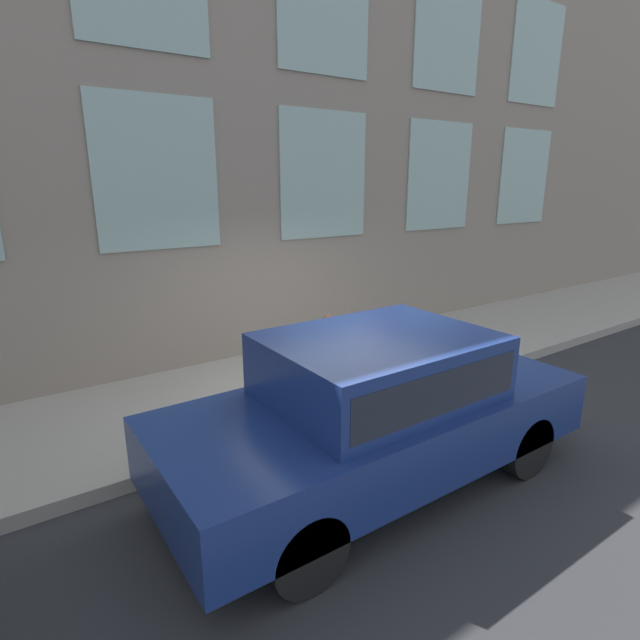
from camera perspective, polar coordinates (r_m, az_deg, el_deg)
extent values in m
plane|color=#2D2D30|center=(6.56, 3.56, -11.35)|extent=(80.00, 80.00, 0.00)
cube|color=#A8A093|center=(7.52, -2.70, -7.04)|extent=(2.66, 60.00, 0.16)
cube|color=gray|center=(8.35, -9.00, 24.50)|extent=(0.30, 40.00, 8.58)
cube|color=#9EBCB2|center=(12.92, 22.30, 14.88)|extent=(0.03, 1.74, 2.09)
cube|color=#9EBCB2|center=(10.69, 13.51, 15.68)|extent=(0.03, 1.74, 2.09)
cube|color=#9EBCB2|center=(8.82, 0.50, 16.21)|extent=(0.03, 1.74, 2.09)
cube|color=#9EBCB2|center=(7.56, -18.07, 15.60)|extent=(0.03, 1.74, 2.09)
cube|color=#9EBCB2|center=(13.20, 23.57, 26.18)|extent=(0.03, 1.74, 2.09)
cube|color=#9EBCB2|center=(11.03, 14.48, 29.29)|extent=(0.03, 1.74, 2.09)
cube|color=#9EBCB2|center=(9.22, 0.54, 32.59)|extent=(0.03, 1.74, 2.09)
cylinder|color=#2D7260|center=(6.55, -1.05, -9.62)|extent=(0.28, 0.28, 0.04)
cylinder|color=#2D7260|center=(6.44, -1.06, -7.42)|extent=(0.21, 0.21, 0.59)
sphere|color=#2C5D50|center=(6.33, -1.08, -4.97)|extent=(0.22, 0.22, 0.22)
cylinder|color=black|center=(6.31, -1.08, -4.42)|extent=(0.07, 0.07, 0.09)
cylinder|color=#2D7260|center=(6.49, 0.07, -6.55)|extent=(0.09, 0.10, 0.09)
cylinder|color=#2D7260|center=(6.34, -2.23, -7.13)|extent=(0.09, 0.10, 0.09)
cylinder|color=#998466|center=(6.97, 1.23, -5.92)|extent=(0.07, 0.07, 0.51)
cylinder|color=#998466|center=(7.05, 0.72, -5.66)|extent=(0.07, 0.07, 0.51)
cube|color=red|center=(6.86, 0.99, -2.29)|extent=(0.14, 0.10, 0.39)
cylinder|color=red|center=(6.78, 1.48, -2.42)|extent=(0.06, 0.06, 0.37)
cylinder|color=red|center=(6.93, 0.51, -2.01)|extent=(0.06, 0.06, 0.37)
sphere|color=brown|center=(6.78, 1.00, -0.05)|extent=(0.17, 0.17, 0.17)
cylinder|color=black|center=(4.07, -1.64, -24.82)|extent=(0.24, 0.66, 0.66)
cylinder|color=black|center=(5.23, -11.43, -15.07)|extent=(0.24, 0.66, 0.66)
cylinder|color=black|center=(5.74, 22.36, -13.08)|extent=(0.24, 0.66, 0.66)
cylinder|color=black|center=(6.61, 10.85, -8.26)|extent=(0.24, 0.66, 0.66)
cube|color=navy|center=(5.11, 6.45, -11.65)|extent=(1.82, 4.37, 0.62)
cube|color=navy|center=(4.86, 6.67, -5.19)|extent=(1.60, 2.10, 0.61)
cube|color=#1E232D|center=(4.86, 6.67, -5.19)|extent=(1.61, 1.93, 0.39)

